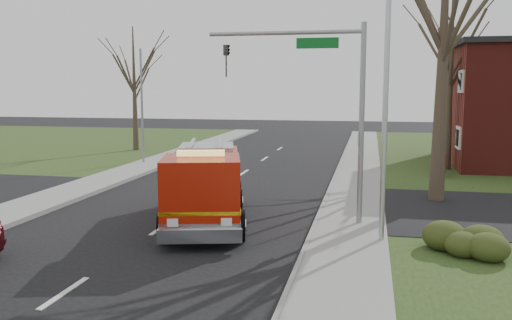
# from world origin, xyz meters

# --- Properties ---
(ground) EXTENTS (120.00, 120.00, 0.00)m
(ground) POSITION_xyz_m (0.00, 0.00, 0.00)
(ground) COLOR black
(ground) RESTS_ON ground
(sidewalk_right) EXTENTS (2.40, 80.00, 0.15)m
(sidewalk_right) POSITION_xyz_m (6.20, 0.00, 0.07)
(sidewalk_right) COLOR gray
(sidewalk_right) RESTS_ON ground
(sidewalk_left) EXTENTS (2.40, 80.00, 0.15)m
(sidewalk_left) POSITION_xyz_m (-6.20, 0.00, 0.07)
(sidewalk_left) COLOR gray
(sidewalk_left) RESTS_ON ground
(health_center_sign) EXTENTS (0.12, 2.00, 1.40)m
(health_center_sign) POSITION_xyz_m (10.50, 12.50, 0.88)
(health_center_sign) COLOR #4F1312
(health_center_sign) RESTS_ON ground
(hedge_corner) EXTENTS (2.80, 2.00, 0.90)m
(hedge_corner) POSITION_xyz_m (9.00, -1.00, 0.58)
(hedge_corner) COLOR #2C3814
(hedge_corner) RESTS_ON lawn_right
(bare_tree_near) EXTENTS (6.00, 6.00, 12.00)m
(bare_tree_near) POSITION_xyz_m (9.50, 6.00, 7.41)
(bare_tree_near) COLOR #362A20
(bare_tree_near) RESTS_ON ground
(bare_tree_far) EXTENTS (5.25, 5.25, 10.50)m
(bare_tree_far) POSITION_xyz_m (11.00, 15.00, 6.49)
(bare_tree_far) COLOR #362A20
(bare_tree_far) RESTS_ON ground
(bare_tree_left) EXTENTS (4.50, 4.50, 9.00)m
(bare_tree_left) POSITION_xyz_m (-10.00, 20.00, 5.56)
(bare_tree_left) COLOR #362A20
(bare_tree_left) RESTS_ON ground
(traffic_signal_mast) EXTENTS (5.29, 0.18, 6.80)m
(traffic_signal_mast) POSITION_xyz_m (5.21, 1.50, 4.71)
(traffic_signal_mast) COLOR gray
(traffic_signal_mast) RESTS_ON ground
(streetlight_pole) EXTENTS (1.48, 0.16, 8.40)m
(streetlight_pole) POSITION_xyz_m (7.14, -0.50, 4.55)
(streetlight_pole) COLOR #B7BABF
(streetlight_pole) RESTS_ON ground
(utility_pole_far) EXTENTS (0.14, 0.14, 7.00)m
(utility_pole_far) POSITION_xyz_m (-6.80, 14.00, 3.50)
(utility_pole_far) COLOR gray
(utility_pole_far) RESTS_ON ground
(fire_engine) EXTENTS (4.13, 7.36, 2.81)m
(fire_engine) POSITION_xyz_m (1.24, 0.88, 1.27)
(fire_engine) COLOR #A41707
(fire_engine) RESTS_ON ground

